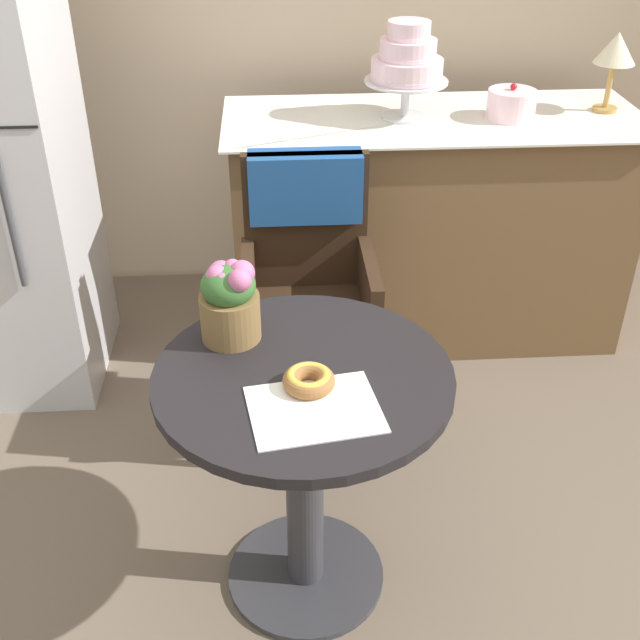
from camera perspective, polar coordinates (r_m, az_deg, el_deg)
name	(u,v)px	position (r m, az deg, el deg)	size (l,w,h in m)	color
ground_plane	(306,576)	(2.37, -1.02, -17.97)	(8.00, 8.00, 0.00)	#6B5B4C
cafe_table	(304,441)	(2.00, -1.16, -8.69)	(0.72, 0.72, 0.72)	black
wicker_chair	(307,257)	(2.53, -0.92, 4.54)	(0.42, 0.45, 0.95)	#332114
paper_napkin	(314,409)	(1.76, -0.41, -6.46)	(0.29, 0.23, 0.00)	white
donut_front	(309,380)	(1.81, -0.82, -4.32)	(0.12, 0.12, 0.04)	#936033
flower_vase	(229,299)	(1.95, -6.54, 1.53)	(0.15, 0.15, 0.21)	brown
display_counter	(427,227)	(3.18, 7.70, 6.64)	(1.56, 0.62, 0.90)	brown
tiered_cake_stand	(407,62)	(2.94, 6.31, 18.03)	(0.30, 0.30, 0.34)	silver
round_layer_cake	(511,104)	(3.04, 13.63, 14.88)	(0.18, 0.18, 0.13)	silver
table_lamp	(616,52)	(3.18, 20.54, 17.66)	(0.15, 0.15, 0.28)	#B28C47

